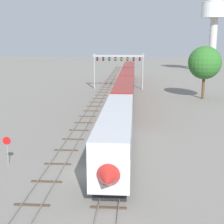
{
  "coord_description": "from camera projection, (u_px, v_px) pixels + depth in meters",
  "views": [
    {
      "loc": [
        3.74,
        -27.23,
        11.62
      ],
      "look_at": [
        1.0,
        12.0,
        3.0
      ],
      "focal_mm": 53.02,
      "sensor_mm": 36.0,
      "label": 1
    }
  ],
  "objects": [
    {
      "name": "ground_plane",
      "position": [
        91.0,
        174.0,
        29.27
      ],
      "size": [
        400.0,
        400.0,
        0.0
      ],
      "primitive_type": "plane",
      "color": "gray"
    },
    {
      "name": "track_main",
      "position": [
        128.0,
        84.0,
        87.59
      ],
      "size": [
        2.6,
        200.0,
        0.16
      ],
      "color": "slate",
      "rests_on": "ground"
    },
    {
      "name": "track_near",
      "position": [
        100.0,
        97.0,
        68.47
      ],
      "size": [
        2.6,
        160.0,
        0.16
      ],
      "color": "slate",
      "rests_on": "ground"
    },
    {
      "name": "passenger_train",
      "position": [
        126.0,
        87.0,
        64.4
      ],
      "size": [
        3.04,
        86.26,
        4.8
      ],
      "color": "silver",
      "rests_on": "ground"
    },
    {
      "name": "signal_gantry",
      "position": [
        118.0,
        63.0,
        78.21
      ],
      "size": [
        12.1,
        0.49,
        8.47
      ],
      "color": "#999BA0",
      "rests_on": "ground"
    },
    {
      "name": "water_tower",
      "position": [
        215.0,
        15.0,
        115.03
      ],
      "size": [
        9.63,
        9.63,
        25.38
      ],
      "color": "beige",
      "rests_on": "ground"
    },
    {
      "name": "stop_sign",
      "position": [
        7.0,
        147.0,
        30.6
      ],
      "size": [
        0.76,
        0.08,
        2.88
      ],
      "color": "gray",
      "rests_on": "ground"
    },
    {
      "name": "trackside_tree_left",
      "position": [
        205.0,
        63.0,
        64.93
      ],
      "size": [
        6.5,
        6.5,
        10.44
      ],
      "color": "brown",
      "rests_on": "ground"
    }
  ]
}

